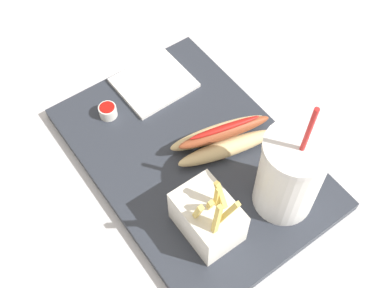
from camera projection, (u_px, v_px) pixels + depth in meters
name	position (u px, v px, depth m)	size (l,w,h in m)	color
ground_plane	(192.00, 163.00, 0.84)	(2.40, 2.40, 0.02)	silver
food_tray	(192.00, 157.00, 0.82)	(0.47, 0.32, 0.02)	#2D333D
soda_cup	(290.00, 175.00, 0.70)	(0.10, 0.10, 0.24)	white
fries_basket	(208.00, 217.00, 0.71)	(0.10, 0.07, 0.14)	white
hot_dog_1	(224.00, 139.00, 0.81)	(0.10, 0.19, 0.06)	#E5C689
ketchup_cup_1	(108.00, 111.00, 0.85)	(0.03, 0.03, 0.02)	white
napkin_stack	(154.00, 83.00, 0.90)	(0.12, 0.13, 0.01)	white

